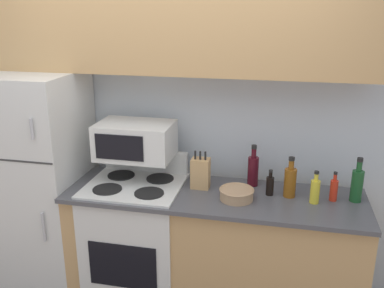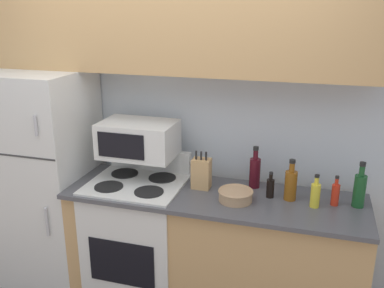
{
  "view_description": "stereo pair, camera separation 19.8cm",
  "coord_description": "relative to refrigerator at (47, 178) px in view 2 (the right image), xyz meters",
  "views": [
    {
      "loc": [
        0.77,
        -2.36,
        2.14
      ],
      "look_at": [
        0.19,
        0.26,
        1.26
      ],
      "focal_mm": 40.0,
      "sensor_mm": 36.0,
      "label": 1
    },
    {
      "loc": [
        0.96,
        -2.31,
        2.14
      ],
      "look_at": [
        0.19,
        0.26,
        1.26
      ],
      "focal_mm": 40.0,
      "sensor_mm": 36.0,
      "label": 2
    }
  ],
  "objects": [
    {
      "name": "wall_back",
      "position": [
        1.02,
        0.37,
        0.43
      ],
      "size": [
        8.0,
        0.05,
        2.55
      ],
      "color": "silver",
      "rests_on": "ground_plane"
    },
    {
      "name": "bowl",
      "position": [
        1.52,
        -0.11,
        0.11
      ],
      "size": [
        0.23,
        0.23,
        0.07
      ],
      "color": "tan",
      "rests_on": "lower_cabinets"
    },
    {
      "name": "bottle_soy_sauce",
      "position": [
        1.73,
        0.01,
        0.14
      ],
      "size": [
        0.05,
        0.05,
        0.18
      ],
      "color": "black",
      "rests_on": "lower_cabinets"
    },
    {
      "name": "bottle_whiskey",
      "position": [
        1.86,
        0.01,
        0.18
      ],
      "size": [
        0.08,
        0.08,
        0.28
      ],
      "color": "brown",
      "rests_on": "lower_cabinets"
    },
    {
      "name": "bottle_cooking_spray",
      "position": [
        2.02,
        -0.05,
        0.15
      ],
      "size": [
        0.06,
        0.06,
        0.22
      ],
      "color": "gold",
      "rests_on": "lower_cabinets"
    },
    {
      "name": "bottle_wine_green",
      "position": [
        2.28,
        0.03,
        0.18
      ],
      "size": [
        0.08,
        0.08,
        0.3
      ],
      "color": "#194C23",
      "rests_on": "lower_cabinets"
    },
    {
      "name": "microwave",
      "position": [
        0.77,
        0.06,
        0.37
      ],
      "size": [
        0.54,
        0.36,
        0.25
      ],
      "color": "silver",
      "rests_on": "stove"
    },
    {
      "name": "refrigerator",
      "position": [
        0.0,
        0.0,
        0.0
      ],
      "size": [
        0.68,
        0.69,
        1.68
      ],
      "color": "silver",
      "rests_on": "ground_plane"
    },
    {
      "name": "bottle_hot_sauce",
      "position": [
        2.14,
        0.01,
        0.15
      ],
      "size": [
        0.05,
        0.05,
        0.2
      ],
      "color": "red",
      "rests_on": "lower_cabinets"
    },
    {
      "name": "lower_cabinets",
      "position": [
        1.36,
        -0.04,
        -0.39
      ],
      "size": [
        2.03,
        0.63,
        0.91
      ],
      "color": "tan",
      "rests_on": "ground_plane"
    },
    {
      "name": "bottle_wine_red",
      "position": [
        1.6,
        0.15,
        0.18
      ],
      "size": [
        0.08,
        0.08,
        0.3
      ],
      "color": "#470F19",
      "rests_on": "lower_cabinets"
    },
    {
      "name": "knife_block",
      "position": [
        1.25,
        0.03,
        0.18
      ],
      "size": [
        0.13,
        0.1,
        0.27
      ],
      "color": "tan",
      "rests_on": "lower_cabinets"
    },
    {
      "name": "upper_cabinets",
      "position": [
        1.02,
        0.18,
        1.16
      ],
      "size": [
        2.71,
        0.32,
        0.63
      ],
      "color": "tan",
      "rests_on": "refrigerator"
    },
    {
      "name": "stove",
      "position": [
        0.79,
        -0.05,
        -0.36
      ],
      "size": [
        0.67,
        0.61,
        1.08
      ],
      "color": "silver",
      "rests_on": "ground_plane"
    }
  ]
}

